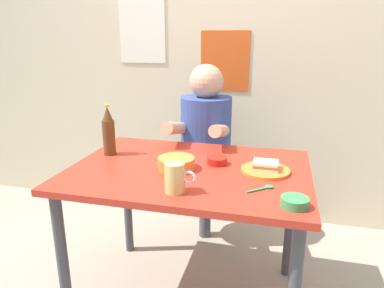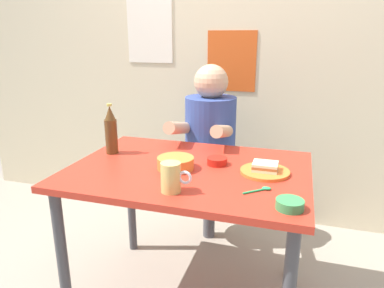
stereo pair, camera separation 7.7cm
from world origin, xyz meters
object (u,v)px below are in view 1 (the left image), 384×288
dip_bowl_green (295,202)px  stool (205,189)px  beer_mug (175,178)px  sandwich (266,165)px  beer_bottle (109,132)px  plate_orange (265,170)px  dining_table (189,186)px  person_seated (206,129)px

dip_bowl_green → stool: bearing=119.5°
stool → beer_mug: size_ratio=3.57×
sandwich → beer_bottle: beer_bottle is taller
plate_orange → dip_bowl_green: size_ratio=2.20×
stool → beer_bottle: (-0.39, -0.54, 0.51)m
sandwich → beer_bottle: 0.80m
dining_table → sandwich: (0.35, 0.03, 0.13)m
stool → beer_mug: beer_mug is taller
sandwich → beer_mug: bearing=-137.1°
plate_orange → beer_bottle: (-0.80, 0.06, 0.11)m
dining_table → sandwich: size_ratio=10.00×
beer_bottle → dip_bowl_green: (0.92, -0.38, -0.10)m
plate_orange → beer_mug: size_ratio=1.75×
stool → dip_bowl_green: size_ratio=4.50×
person_seated → sandwich: size_ratio=6.54×
person_seated → sandwich: person_seated is taller
stool → beer_bottle: beer_bottle is taller
beer_mug → dip_bowl_green: bearing=-2.0°
dip_bowl_green → sandwich: bearing=110.3°
stool → dining_table: bearing=-84.9°
person_seated → beer_bottle: person_seated is taller
dip_bowl_green → beer_mug: bearing=178.0°
sandwich → dining_table: bearing=-174.9°
dining_table → plate_orange: size_ratio=5.00×
dining_table → beer_mug: (0.02, -0.28, 0.15)m
beer_bottle → dining_table: bearing=-10.9°
dining_table → stool: (-0.06, 0.63, -0.30)m
sandwich → dip_bowl_green: 0.34m
person_seated → sandwich: (0.40, -0.59, 0.01)m
dining_table → stool: bearing=95.1°
plate_orange → beer_mug: (-0.33, -0.31, 0.05)m
sandwich → beer_mug: beer_mug is taller
stool → sandwich: (0.40, -0.60, 0.42)m
dining_table → person_seated: 0.63m
beer_mug → beer_bottle: (-0.47, 0.36, 0.06)m
beer_mug → beer_bottle: 0.59m
dip_bowl_green → beer_bottle: bearing=157.5°
beer_bottle → plate_orange: bearing=-4.0°
dining_table → person_seated: person_seated is taller
dining_table → sandwich: 0.37m
stool → beer_mug: 1.01m
dip_bowl_green → plate_orange: bearing=110.3°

